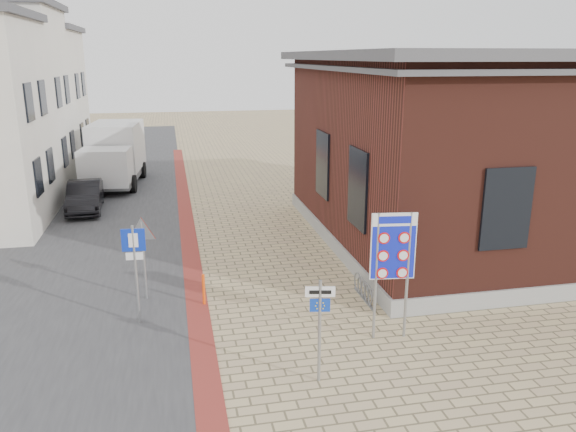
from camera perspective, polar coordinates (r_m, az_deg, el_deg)
name	(u,v)px	position (r m, az deg, el deg)	size (l,w,h in m)	color
ground	(289,347)	(13.61, 0.08, -13.19)	(120.00, 120.00, 0.00)	tan
road_strip	(108,203)	(27.61, -17.82, 1.29)	(7.00, 60.00, 0.02)	#38383A
curb_strip	(188,229)	(22.62, -10.17, -1.31)	(0.60, 40.00, 0.02)	maroon
brick_building	(488,145)	(22.09, 19.67, 6.84)	(13.00, 13.00, 6.80)	gray
townhouse_far	(18,100)	(36.72, -25.73, 10.56)	(7.40, 6.40, 8.30)	silver
bike_rack	(365,291)	(16.06, 7.80, -7.56)	(0.08, 1.80, 0.60)	slate
sedan	(85,196)	(26.42, -19.94, 1.90)	(1.39, 3.98, 1.31)	black
box_truck	(114,154)	(31.17, -17.24, 6.03)	(3.05, 6.31, 3.19)	slate
border_sign	(393,249)	(13.37, 10.63, -3.29)	(1.08, 0.18, 3.16)	gray
essen_sign	(320,316)	(11.69, 3.25, -10.10)	(0.61, 0.16, 2.28)	gray
parking_sign	(135,258)	(14.50, -15.31, -4.09)	(0.58, 0.09, 2.63)	gray
yield_sign	(142,239)	(15.91, -14.58, -2.26)	(0.84, 0.18, 2.36)	gray
bollard	(204,290)	(15.71, -8.56, -7.41)	(0.08, 0.08, 0.89)	#FD4F0D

